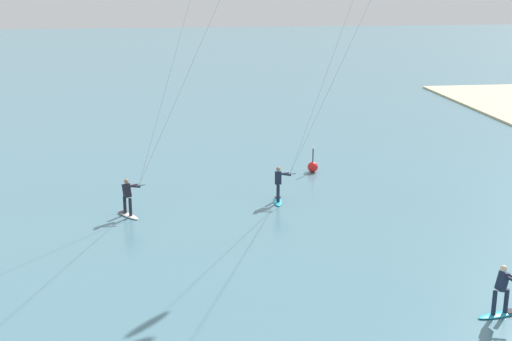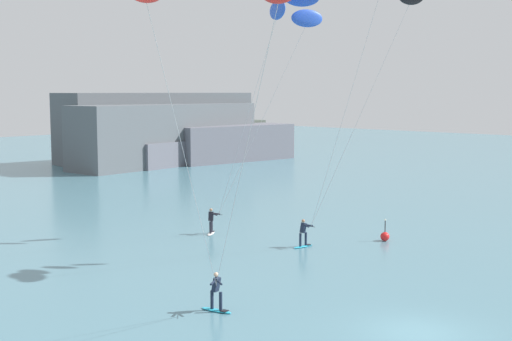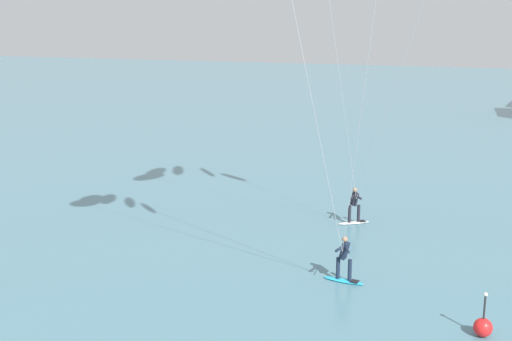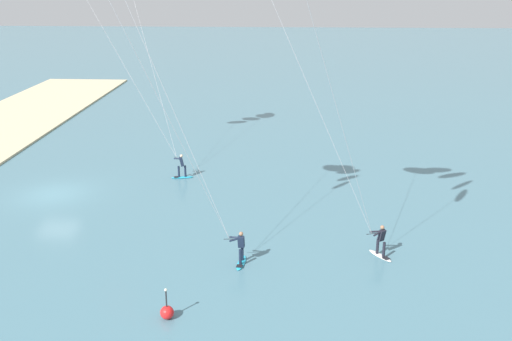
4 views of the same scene
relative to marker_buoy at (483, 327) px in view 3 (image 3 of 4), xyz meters
The scene contains 1 object.
marker_buoy is the anchor object (origin of this frame).
Camera 3 is at (13.13, -9.14, 9.16)m, focal length 46.45 mm.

